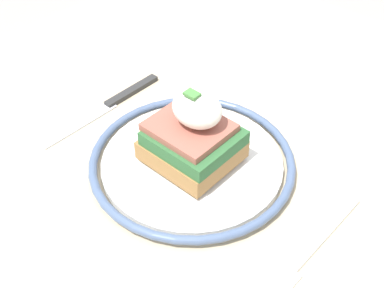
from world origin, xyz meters
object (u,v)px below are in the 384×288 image
object	(u,v)px
plate	(192,161)
knife	(112,103)
fork	(312,249)
sandwich	(193,135)

from	to	relation	value
plate	knife	distance (m)	0.16
fork	knife	bearing A→B (deg)	-4.24
sandwich	fork	size ratio (longest dim) A/B	0.84
plate	knife	world-z (taller)	plate
knife	fork	bearing A→B (deg)	175.76
sandwich	knife	size ratio (longest dim) A/B	0.67
plate	knife	size ratio (longest dim) A/B	1.22
plate	sandwich	bearing A→B (deg)	-99.72
sandwich	plate	bearing A→B (deg)	80.28
fork	knife	size ratio (longest dim) A/B	0.80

